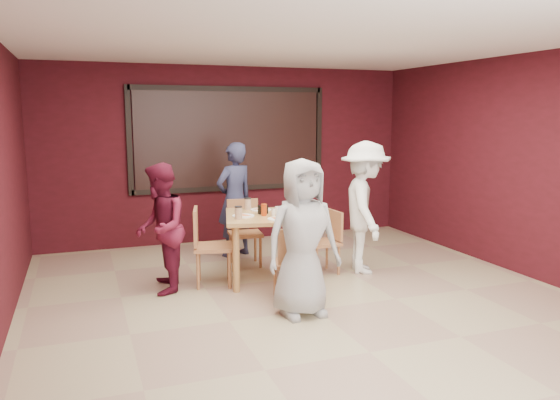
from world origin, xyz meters
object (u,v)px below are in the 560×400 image
object	(u,v)px
chair_front	(294,259)
chair_back	(244,228)
diner_right	(365,207)
diner_left	(160,228)
chair_right	(327,238)
diner_back	(235,200)
diner_front	(303,238)
chair_left	(207,242)
dining_table	(269,223)

from	to	relation	value
chair_front	chair_back	world-z (taller)	chair_back
chair_front	diner_right	xyz separation A→B (m)	(1.29, 0.76, 0.38)
diner_right	chair_back	bearing A→B (deg)	75.14
chair_back	diner_left	size ratio (longest dim) A/B	0.59
diner_right	chair_right	bearing A→B (deg)	94.52
chair_front	chair_right	bearing A→B (deg)	47.47
diner_back	chair_front	bearing A→B (deg)	71.09
chair_front	chair_back	distance (m)	1.66
diner_front	diner_back	size ratio (longest dim) A/B	0.98
chair_left	chair_right	xyz separation A→B (m)	(1.57, -0.03, -0.07)
chair_left	diner_front	size ratio (longest dim) A/B	0.58
chair_back	dining_table	bearing A→B (deg)	-84.49
chair_right	diner_left	distance (m)	2.14
diner_back	chair_back	bearing A→B (deg)	68.54
diner_front	diner_left	distance (m)	1.76
diner_front	diner_back	distance (m)	2.54
chair_front	chair_back	xyz separation A→B (m)	(-0.08, 1.66, 0.03)
dining_table	diner_front	size ratio (longest dim) A/B	0.79
dining_table	diner_left	xyz separation A→B (m)	(-1.32, 0.01, 0.03)
dining_table	chair_right	world-z (taller)	dining_table
diner_back	diner_left	xyz separation A→B (m)	(-1.24, -1.30, -0.07)
chair_right	diner_left	bearing A→B (deg)	-179.03
diner_back	dining_table	bearing A→B (deg)	72.39
diner_back	diner_right	bearing A→B (deg)	113.61
chair_back	diner_front	bearing A→B (deg)	-89.70
diner_front	diner_right	xyz separation A→B (m)	(1.35, 1.16, 0.05)
chair_front	chair_right	size ratio (longest dim) A/B	1.04
chair_left	diner_front	xyz separation A→B (m)	(0.70, -1.31, 0.27)
chair_front	chair_right	xyz separation A→B (m)	(0.81, 0.88, -0.02)
dining_table	chair_right	size ratio (longest dim) A/B	1.57
dining_table	chair_front	bearing A→B (deg)	-90.14
diner_right	chair_front	bearing A→B (deg)	138.98
dining_table	diner_right	distance (m)	1.29
dining_table	chair_left	distance (m)	0.80
chair_back	chair_right	size ratio (longest dim) A/B	1.09
chair_right	diner_right	world-z (taller)	diner_right
chair_back	chair_right	world-z (taller)	chair_back
chair_left	diner_right	distance (m)	2.08
diner_back	diner_left	world-z (taller)	diner_back
diner_front	dining_table	bearing A→B (deg)	84.30
chair_back	diner_front	world-z (taller)	diner_front
diner_back	diner_left	bearing A→B (deg)	25.52
dining_table	chair_right	xyz separation A→B (m)	(0.81, 0.05, -0.26)
chair_back	chair_left	world-z (taller)	chair_left
diner_left	diner_right	size ratio (longest dim) A/B	0.88
chair_right	diner_right	bearing A→B (deg)	-13.82
chair_front	diner_right	distance (m)	1.54
diner_left	dining_table	bearing A→B (deg)	98.93
dining_table	diner_right	xyz separation A→B (m)	(1.29, -0.07, 0.13)
chair_right	diner_left	size ratio (longest dim) A/B	0.54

